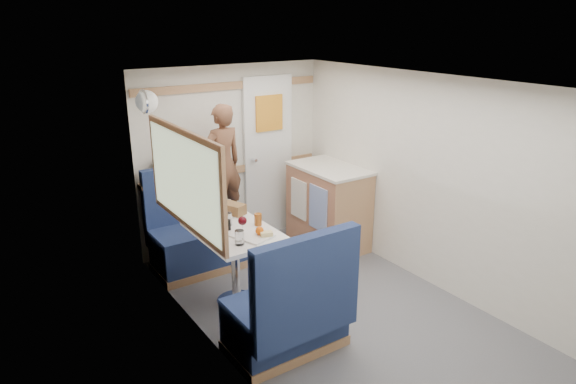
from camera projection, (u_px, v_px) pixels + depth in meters
floor at (364, 332)px, 4.23m from camera, size 4.50×4.50×0.00m
ceiling at (378, 87)px, 3.58m from camera, size 4.50×4.50×0.00m
wall_back at (232, 157)px, 5.68m from camera, size 2.20×0.02×2.00m
wall_left at (244, 255)px, 3.33m from camera, size 0.02×4.50×2.00m
wall_right at (464, 194)px, 4.48m from camera, size 0.02×4.50×2.00m
oak_trim_low at (233, 170)px, 5.71m from camera, size 2.15×0.02×0.08m
oak_trim_high at (230, 86)px, 5.41m from camera, size 2.15×0.02×0.08m
side_window at (184, 179)px, 4.05m from camera, size 0.04×1.30×0.72m
rear_door at (268, 154)px, 5.90m from camera, size 0.62×0.12×1.86m
dinette_table at (235, 246)px, 4.49m from camera, size 0.62×0.92×0.72m
bench_far at (196, 240)px, 5.26m from camera, size 0.90×0.59×1.05m
bench_near at (290, 317)px, 3.90m from camera, size 0.90×0.59×1.05m
ledge at (182, 180)px, 5.27m from camera, size 0.90×0.14×0.04m
dome_light at (147, 102)px, 4.58m from camera, size 0.20×0.20×0.20m
galley_counter at (328, 206)px, 5.73m from camera, size 0.57×0.92×0.92m
person at (222, 164)px, 5.20m from camera, size 0.48×0.34×1.22m
duffel_bag at (179, 168)px, 5.22m from camera, size 0.49×0.33×0.21m
tray at (251, 235)px, 4.30m from camera, size 0.34×0.39×0.02m
orange_fruit at (260, 231)px, 4.28m from camera, size 0.07×0.07×0.07m
cheese_block at (266, 234)px, 4.27m from camera, size 0.12×0.09×0.04m
wine_glass at (242, 222)px, 4.29m from camera, size 0.08×0.08×0.17m
tumbler_left at (240, 238)px, 4.13m from camera, size 0.08×0.08×0.12m
tumbler_mid at (222, 219)px, 4.54m from camera, size 0.07×0.07×0.11m
tumbler_right at (228, 219)px, 4.52m from camera, size 0.07×0.07×0.11m
beer_glass at (258, 219)px, 4.52m from camera, size 0.07×0.07×0.11m
pepper_grinder at (229, 225)px, 4.42m from camera, size 0.04×0.04×0.10m
bread_loaf at (233, 208)px, 4.79m from camera, size 0.21×0.27×0.10m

